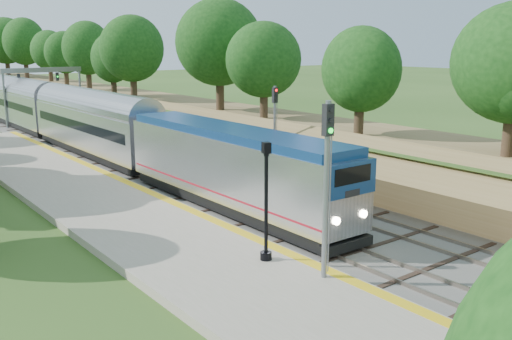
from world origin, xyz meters
TOP-DOWN VIEW (x-y plane):
  - trackbed at (2.00, 60.00)m, footprint 9.50×170.00m
  - platform at (-5.20, 16.00)m, footprint 6.40×68.00m
  - yellow_stripe at (-2.35, 16.00)m, footprint 0.55×68.00m
  - embankment at (10.35, 60.00)m, footprint 10.64×170.00m
  - signal_gantry at (2.47, 54.99)m, footprint 8.40×0.38m
  - lamppost_far at (-3.52, 9.14)m, footprint 0.47×0.47m
  - signal_platform at (-2.90, 6.51)m, footprint 0.38×0.30m
  - signal_farside at (6.20, 20.49)m, footprint 0.33×0.26m

SIDE VIEW (x-z plane):
  - trackbed at x=2.00m, z-range -0.07..0.21m
  - platform at x=-5.20m, z-range 0.00..0.38m
  - yellow_stripe at x=-2.35m, z-range 0.38..0.39m
  - embankment at x=10.35m, z-range -3.89..7.80m
  - lamppost_far at x=-3.52m, z-range 0.13..4.85m
  - signal_farside at x=6.20m, z-range 0.79..6.80m
  - signal_platform at x=-2.90m, z-range 1.12..7.60m
  - signal_gantry at x=2.47m, z-range 1.72..7.92m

